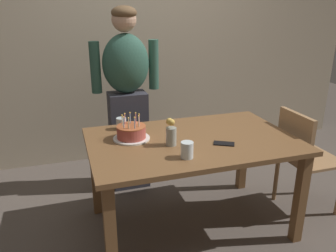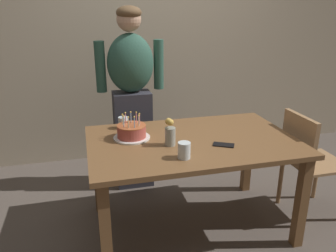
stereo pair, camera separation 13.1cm
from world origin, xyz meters
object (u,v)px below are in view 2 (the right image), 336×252
Objects in this scene: water_glass_near at (184,150)px; dining_chair at (307,157)px; cell_phone at (224,145)px; birthday_cake at (132,132)px; flower_vase at (170,133)px; person_man_bearded at (132,97)px; water_glass_far at (123,123)px.

dining_chair reaches higher than water_glass_near.
water_glass_near reaches higher than cell_phone.
cell_phone is at bearing -25.84° from birthday_cake.
birthday_cake is 1.37× the size of flower_vase.
dining_chair is at bearing 36.17° from cell_phone.
water_glass_near is at bearing -81.97° from flower_vase.
dining_chair is at bearing 145.85° from person_man_bearded.
dining_chair is (1.27, -0.86, -0.36)m from person_man_bearded.
water_glass_near is 0.12× the size of dining_chair.
water_glass_far is at bearing 72.61° from person_man_bearded.
flower_vase is 0.22× the size of dining_chair.
birthday_cake is at bearing 81.05° from person_man_bearded.
cell_phone is 0.09× the size of person_man_bearded.
flower_vase reaches higher than cell_phone.
cell_phone is 1.09m from person_man_bearded.
water_glass_far is (-0.03, 0.23, -0.00)m from birthday_cake.
cell_phone is (0.63, -0.52, -0.04)m from water_glass_far.
birthday_cake reaches higher than dining_chair.
cell_phone is at bearing -39.72° from water_glass_far.
cell_phone is 0.81m from dining_chair.
dining_chair is (1.40, -0.42, -0.27)m from water_glass_far.
flower_vase reaches higher than water_glass_near.
birthday_cake is 0.16× the size of person_man_bearded.
birthday_cake is at bearing -177.00° from cell_phone.
flower_vase is (0.24, -0.19, 0.04)m from birthday_cake.
water_glass_near is 0.36m from cell_phone.
person_man_bearded is (-0.49, 0.96, 0.13)m from cell_phone.
flower_vase is at bearing -38.69° from birthday_cake.
person_man_bearded reaches higher than cell_phone.
flower_vase is 0.87m from person_man_bearded.
cell_phone is at bearing -15.31° from flower_vase.
water_glass_far is 0.64× the size of cell_phone.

